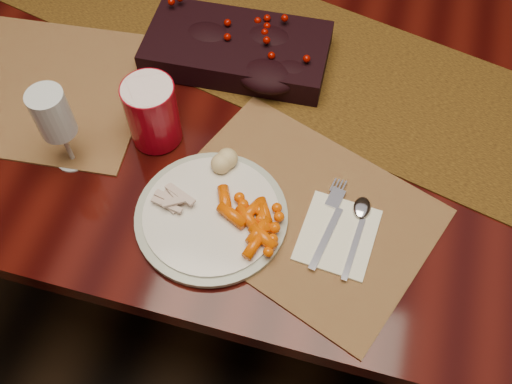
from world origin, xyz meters
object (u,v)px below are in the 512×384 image
(baby_carrots, at_px, (236,219))
(turkey_shreds, at_px, (173,202))
(red_cup, at_px, (152,113))
(centerpiece, at_px, (237,46))
(napkin, at_px, (338,235))
(wine_glass, at_px, (59,129))
(dinner_plate, at_px, (211,215))
(dining_table, at_px, (277,186))
(placemat_main, at_px, (300,211))
(mashed_potatoes, at_px, (229,163))

(baby_carrots, bearing_deg, turkey_shreds, 177.40)
(red_cup, bearing_deg, centerpiece, 69.04)
(napkin, height_order, wine_glass, wine_glass)
(turkey_shreds, xyz_separation_m, napkin, (0.27, 0.02, -0.02))
(centerpiece, height_order, dinner_plate, centerpiece)
(dining_table, bearing_deg, baby_carrots, -89.10)
(dinner_plate, bearing_deg, placemat_main, 20.87)
(centerpiece, distance_m, placemat_main, 0.36)
(placemat_main, bearing_deg, mashed_potatoes, -174.23)
(baby_carrots, bearing_deg, napkin, 9.75)
(centerpiece, bearing_deg, turkey_shreds, -90.52)
(dining_table, relative_size, placemat_main, 4.36)
(placemat_main, height_order, red_cup, red_cup)
(mashed_potatoes, distance_m, turkey_shreds, 0.11)
(dinner_plate, distance_m, red_cup, 0.20)
(placemat_main, xyz_separation_m, wine_glass, (-0.40, -0.00, 0.08))
(placemat_main, distance_m, dinner_plate, 0.14)
(mashed_potatoes, bearing_deg, wine_glass, -172.17)
(centerpiece, relative_size, wine_glass, 2.09)
(centerpiece, relative_size, dinner_plate, 1.39)
(red_cup, height_order, wine_glass, wine_glass)
(napkin, relative_size, red_cup, 1.08)
(placemat_main, bearing_deg, centerpiece, 143.86)
(red_cup, bearing_deg, placemat_main, -16.64)
(centerpiece, height_order, mashed_potatoes, centerpiece)
(dinner_plate, height_order, mashed_potatoes, mashed_potatoes)
(red_cup, bearing_deg, wine_glass, -145.58)
(mashed_potatoes, height_order, wine_glass, wine_glass)
(centerpiece, distance_m, dinner_plate, 0.36)
(dining_table, xyz_separation_m, red_cup, (-0.18, -0.19, 0.44))
(turkey_shreds, height_order, napkin, turkey_shreds)
(mashed_potatoes, bearing_deg, centerpiece, 103.67)
(napkin, bearing_deg, centerpiece, 133.19)
(dining_table, xyz_separation_m, centerpiece, (-0.10, 0.02, 0.41))
(red_cup, distance_m, wine_glass, 0.15)
(centerpiece, height_order, placemat_main, centerpiece)
(dining_table, bearing_deg, napkin, -61.89)
(napkin, bearing_deg, wine_glass, -178.62)
(baby_carrots, bearing_deg, dinner_plate, 172.74)
(centerpiece, xyz_separation_m, baby_carrots, (0.10, -0.36, -0.01))
(turkey_shreds, bearing_deg, mashed_potatoes, 52.18)
(centerpiece, bearing_deg, red_cup, -110.96)
(turkey_shreds, bearing_deg, baby_carrots, -2.60)
(placemat_main, bearing_deg, baby_carrots, -126.69)
(centerpiece, xyz_separation_m, red_cup, (-0.08, -0.22, 0.03))
(dining_table, relative_size, baby_carrots, 15.53)
(wine_glass, bearing_deg, turkey_shreds, -13.72)
(napkin, distance_m, wine_glass, 0.48)
(turkey_shreds, relative_size, wine_glass, 0.39)
(mashed_potatoes, height_order, turkey_shreds, mashed_potatoes)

